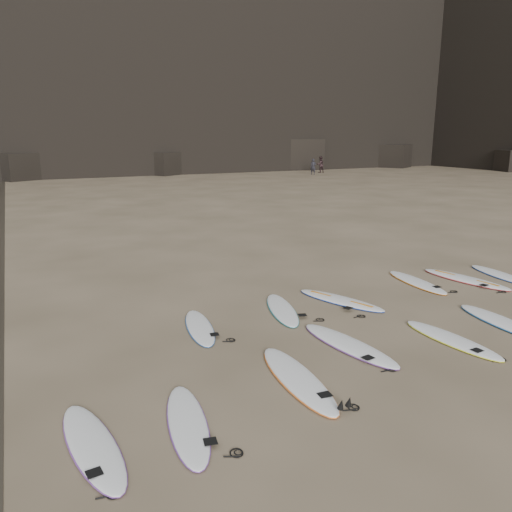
{
  "coord_description": "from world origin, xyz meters",
  "views": [
    {
      "loc": [
        -6.52,
        -7.24,
        4.23
      ],
      "look_at": [
        -1.65,
        2.72,
        1.5
      ],
      "focal_mm": 35.0,
      "sensor_mm": 36.0,
      "label": 1
    }
  ],
  "objects": [
    {
      "name": "surfboard_6",
      "position": [
        -0.87,
        2.86,
        0.04
      ],
      "size": [
        1.23,
        2.46,
        0.09
      ],
      "primitive_type": "ellipsoid",
      "rotation": [
        0.0,
        0.0,
        -0.29
      ],
      "color": "white",
      "rests_on": "ground"
    },
    {
      "name": "surfboard_7",
      "position": [
        0.82,
        2.8,
        0.05
      ],
      "size": [
        1.48,
        2.6,
        0.09
      ],
      "primitive_type": "ellipsoid",
      "rotation": [
        0.0,
        0.0,
        0.37
      ],
      "color": "white",
      "rests_on": "ground"
    },
    {
      "name": "surfboard_4",
      "position": [
        3.23,
        -0.14,
        0.05
      ],
      "size": [
        0.88,
        2.65,
        0.09
      ],
      "primitive_type": "ellipsoid",
      "rotation": [
        0.0,
        0.0,
        -0.1
      ],
      "color": "white",
      "rests_on": "ground"
    },
    {
      "name": "surfboard_3",
      "position": [
        1.43,
        -0.31,
        0.04
      ],
      "size": [
        0.73,
        2.45,
        0.09
      ],
      "primitive_type": "ellipsoid",
      "rotation": [
        0.0,
        0.0,
        0.06
      ],
      "color": "white",
      "rests_on": "ground"
    },
    {
      "name": "ground",
      "position": [
        0.0,
        0.0,
        0.0
      ],
      "size": [
        240.0,
        240.0,
        0.0
      ],
      "primitive_type": "plane",
      "color": "#897559",
      "rests_on": "ground"
    },
    {
      "name": "surfboard_1",
      "position": [
        -2.35,
        -0.37,
        0.05
      ],
      "size": [
        0.89,
        2.74,
        0.1
      ],
      "primitive_type": "ellipsoid",
      "rotation": [
        0.0,
        0.0,
        -0.09
      ],
      "color": "white",
      "rests_on": "ground"
    },
    {
      "name": "surfboard_2",
      "position": [
        -0.67,
        0.41,
        0.05
      ],
      "size": [
        0.97,
        2.7,
        0.09
      ],
      "primitive_type": "ellipsoid",
      "rotation": [
        0.0,
        0.0,
        0.13
      ],
      "color": "white",
      "rests_on": "ground"
    },
    {
      "name": "surfboard_9",
      "position": [
        5.26,
        2.75,
        0.05
      ],
      "size": [
        1.14,
        2.83,
        0.1
      ],
      "primitive_type": "ellipsoid",
      "rotation": [
        0.0,
        0.0,
        0.18
      ],
      "color": "white",
      "rests_on": "ground"
    },
    {
      "name": "surfboard_5",
      "position": [
        -3.08,
        2.66,
        0.04
      ],
      "size": [
        0.93,
        2.29,
        0.08
      ],
      "primitive_type": "ellipsoid",
      "rotation": [
        0.0,
        0.0,
        -0.18
      ],
      "color": "white",
      "rests_on": "ground"
    },
    {
      "name": "surfboard_0",
      "position": [
        -4.53,
        -0.85,
        0.04
      ],
      "size": [
        0.98,
        2.36,
        0.08
      ],
      "primitive_type": "ellipsoid",
      "rotation": [
        0.0,
        0.0,
        -0.19
      ],
      "color": "white",
      "rests_on": "ground"
    },
    {
      "name": "person_a",
      "position": [
        22.4,
        38.11,
        0.83
      ],
      "size": [
        0.71,
        0.71,
        1.66
      ],
      "primitive_type": "imported",
      "rotation": [
        0.0,
        0.0,
        5.48
      ],
      "color": "black",
      "rests_on": "ground"
    },
    {
      "name": "person_b",
      "position": [
        24.5,
        39.97,
        0.9
      ],
      "size": [
        0.88,
        0.69,
        1.79
      ],
      "primitive_type": "imported",
      "rotation": [
        0.0,
        0.0,
        3.15
      ],
      "color": "black",
      "rests_on": "ground"
    },
    {
      "name": "surfboard_10",
      "position": [
        6.6,
        2.6,
        0.04
      ],
      "size": [
        0.97,
        2.51,
        0.09
      ],
      "primitive_type": "ellipsoid",
      "rotation": [
        0.0,
        0.0,
        -0.16
      ],
      "color": "white",
      "rests_on": "ground"
    },
    {
      "name": "surfboard_8",
      "position": [
        3.76,
        3.17,
        0.05
      ],
      "size": [
        0.88,
        2.56,
        0.09
      ],
      "primitive_type": "ellipsoid",
      "rotation": [
        0.0,
        0.0,
        -0.11
      ],
      "color": "white",
      "rests_on": "ground"
    },
    {
      "name": "surfboard_11",
      "position": [
        -5.89,
        -0.79,
        0.04
      ],
      "size": [
        0.84,
        2.46,
        0.09
      ],
      "primitive_type": "ellipsoid",
      "rotation": [
        0.0,
        0.0,
        0.11
      ],
      "color": "white",
      "rests_on": "ground"
    }
  ]
}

